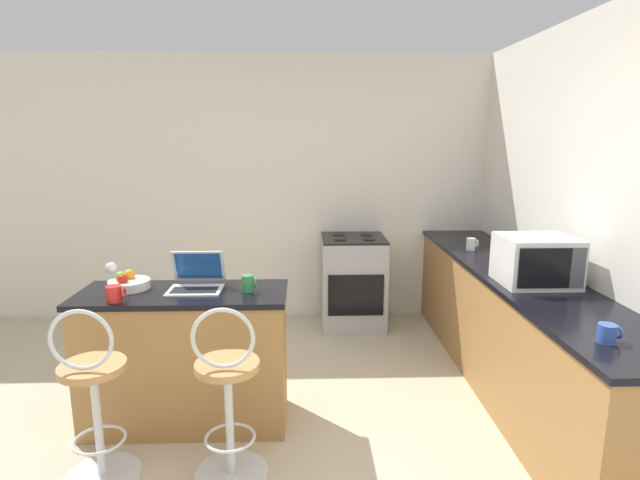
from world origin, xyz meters
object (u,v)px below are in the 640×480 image
Objects in this scene: toaster at (512,254)px; mug_red at (114,294)px; wine_glass_short at (111,269)px; stove_range at (353,282)px; fruit_bowl at (128,283)px; mug_green at (248,283)px; bar_stool_far at (228,399)px; bar_stool_near at (94,401)px; laptop at (197,279)px; mug_white at (471,244)px; mug_blue at (608,333)px; microwave at (536,260)px.

mug_red is at bearing -163.33° from toaster.
mug_red is at bearing -67.53° from wine_glass_short.
fruit_bowl is (-1.58, -1.60, 0.48)m from stove_range.
mug_green is at bearing 12.98° from mug_red.
bar_stool_near is at bearing 180.00° from bar_stool_far.
laptop is at bearing -0.54° from fruit_bowl.
toaster is 0.29× the size of stove_range.
mug_white is (2.09, 1.02, -0.01)m from laptop.
wine_glass_short is 0.57× the size of fruit_bowl.
toaster is 2.83m from wine_glass_short.
bar_stool_far is 1.89m from mug_blue.
microwave is (2.60, 0.66, 0.57)m from bar_stool_near.
mug_red is 2.81m from mug_white.
mug_white is at bearing 27.03° from mug_red.
microwave is at bearing 0.64° from fruit_bowl.
microwave is at bearing -56.80° from stove_range.
stove_range is 2.34m from wine_glass_short.
bar_stool_near is at bearing -90.96° from mug_red.
fruit_bowl reaches higher than mug_white.
bar_stool_far is 0.83m from laptop.
toaster is (1.96, 1.16, 0.50)m from bar_stool_far.
bar_stool_far is at bearing -160.90° from microwave.
laptop is 2.32m from mug_white.
microwave reaches higher than mug_blue.
fruit_bowl is at bearing -179.36° from microwave.
wine_glass_short reaches higher than fruit_bowl.
fruit_bowl is at bearing 179.46° from laptop.
mug_blue is (-0.09, -0.95, -0.11)m from microwave.
mug_red reaches higher than stove_range.
mug_red is (-2.50, 0.66, 0.00)m from mug_blue.
mug_green is 1.01× the size of mug_white.
bar_stool_far is 9.74× the size of mug_blue.
laptop is 3.15× the size of mug_green.
mug_white is at bearing 26.14° from laptop.
wine_glass_short is (-0.84, 0.73, 0.52)m from bar_stool_far.
stove_range is at bearing 135.44° from toaster.
laptop is at bearing -166.41° from toaster.
stove_range is 1.93m from mug_green.
laptop is 1.29× the size of fruit_bowl.
microwave is at bearing -1.53° from wine_glass_short.
toaster is (2.23, 0.54, 0.02)m from laptop.
fruit_bowl is at bearing 92.26° from mug_red.
mug_red is at bearing 89.04° from bar_stool_near.
microwave is 4.37× the size of mug_green.
bar_stool_near reaches higher than stove_range.
mug_green is at bearing -176.46° from microwave.
bar_stool_near is 2.56m from mug_blue.
fruit_bowl is (-0.70, 0.63, 0.45)m from bar_stool_far.
bar_stool_near reaches higher than fruit_bowl.
microwave is 0.51× the size of stove_range.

